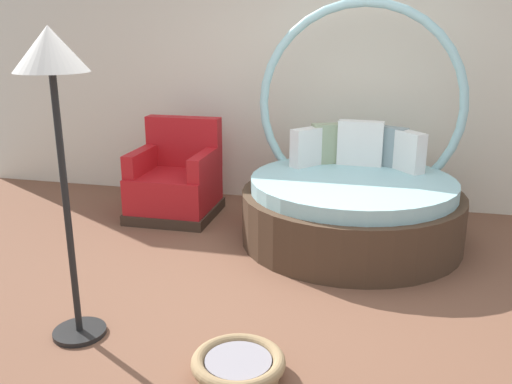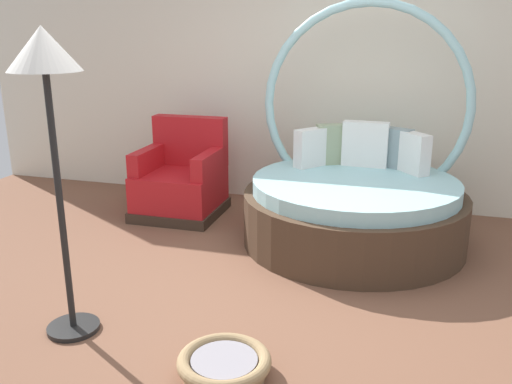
# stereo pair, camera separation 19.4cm
# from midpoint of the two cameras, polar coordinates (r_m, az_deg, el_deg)

# --- Properties ---
(ground_plane) EXTENTS (8.00, 8.00, 0.02)m
(ground_plane) POSITION_cam_midpoint_polar(r_m,az_deg,el_deg) (3.89, 3.03, -11.11)
(ground_plane) COLOR brown
(back_wall) EXTENTS (8.00, 0.12, 2.71)m
(back_wall) POSITION_cam_midpoint_polar(r_m,az_deg,el_deg) (5.73, 8.76, 12.14)
(back_wall) COLOR silver
(back_wall) RESTS_ON ground_plane
(round_daybed) EXTENTS (1.89, 1.89, 2.05)m
(round_daybed) POSITION_cam_midpoint_polar(r_m,az_deg,el_deg) (4.85, 11.43, -0.46)
(round_daybed) COLOR #473323
(round_daybed) RESTS_ON ground_plane
(red_armchair) EXTENTS (0.80, 0.80, 0.94)m
(red_armchair) POSITION_cam_midpoint_polar(r_m,az_deg,el_deg) (5.48, -6.74, 1.10)
(red_armchair) COLOR #38281E
(red_armchair) RESTS_ON ground_plane
(pet_basket) EXTENTS (0.51, 0.51, 0.13)m
(pet_basket) POSITION_cam_midpoint_polar(r_m,az_deg,el_deg) (3.08, -1.43, -17.57)
(pet_basket) COLOR #9E7F56
(pet_basket) RESTS_ON ground_plane
(floor_lamp) EXTENTS (0.40, 0.40, 1.82)m
(floor_lamp) POSITION_cam_midpoint_polar(r_m,az_deg,el_deg) (3.20, -19.32, 10.90)
(floor_lamp) COLOR black
(floor_lamp) RESTS_ON ground_plane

